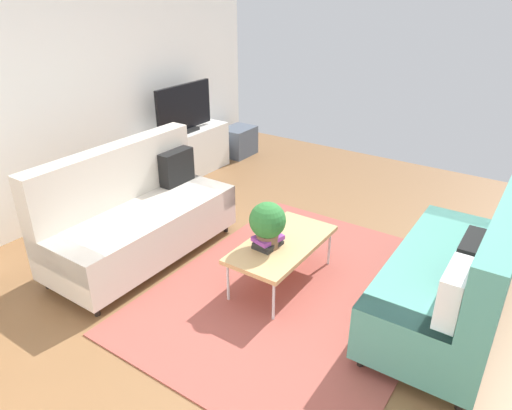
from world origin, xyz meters
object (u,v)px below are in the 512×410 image
(table_book_0, at_px, (268,245))
(tv, at_px, (184,109))
(couch_green, at_px, (458,276))
(coffee_table, at_px, (282,245))
(bottle_0, at_px, (165,133))
(vase_0, at_px, (151,137))
(tv_console, at_px, (186,154))
(storage_trunk, at_px, (238,141))
(potted_plant, at_px, (268,223))
(couch_beige, at_px, (138,215))
(bottle_1, at_px, (170,131))

(table_book_0, bearing_deg, tv, 55.98)
(tv, height_order, table_book_0, tv)
(couch_green, relative_size, tv, 1.91)
(tv, bearing_deg, coffee_table, -121.07)
(bottle_0, bearing_deg, table_book_0, -116.89)
(table_book_0, xyz_separation_m, vase_0, (1.03, 2.46, 0.27))
(tv_console, height_order, storage_trunk, tv_console)
(coffee_table, relative_size, potted_plant, 2.63)
(potted_plant, bearing_deg, bottle_0, 62.96)
(couch_green, distance_m, storage_trunk, 4.44)
(couch_beige, distance_m, tv, 2.19)
(couch_green, relative_size, table_book_0, 7.96)
(storage_trunk, bearing_deg, tv, 175.84)
(vase_0, bearing_deg, bottle_0, -28.04)
(table_book_0, bearing_deg, bottle_1, 61.31)
(couch_beige, bearing_deg, vase_0, -139.15)
(tv_console, relative_size, vase_0, 10.37)
(tv_console, distance_m, table_book_0, 2.90)
(couch_green, distance_m, bottle_1, 3.97)
(couch_beige, xyz_separation_m, tv, (1.87, 1.04, 0.51))
(couch_green, distance_m, potted_plant, 1.56)
(coffee_table, relative_size, vase_0, 8.15)
(potted_plant, bearing_deg, storage_trunk, 40.32)
(vase_0, bearing_deg, tv_console, -4.93)
(couch_beige, distance_m, storage_trunk, 3.12)
(tv, xyz_separation_m, bottle_0, (-0.41, -0.02, -0.22))
(couch_green, distance_m, coffee_table, 1.45)
(couch_green, xyz_separation_m, bottle_0, (0.79, 3.86, 0.29))
(storage_trunk, relative_size, bottle_0, 2.74)
(storage_trunk, distance_m, bottle_1, 1.51)
(couch_beige, xyz_separation_m, storage_trunk, (2.97, 0.96, -0.22))
(tv, relative_size, potted_plant, 2.39)
(couch_beige, bearing_deg, coffee_table, 105.39)
(potted_plant, relative_size, bottle_0, 2.20)
(tv_console, distance_m, potted_plant, 2.92)
(table_book_0, distance_m, bottle_1, 2.72)
(potted_plant, bearing_deg, couch_beige, 100.34)
(couch_beige, distance_m, table_book_0, 1.38)
(vase_0, bearing_deg, coffee_table, -109.61)
(storage_trunk, bearing_deg, potted_plant, -139.68)
(coffee_table, height_order, potted_plant, potted_plant)
(potted_plant, bearing_deg, bottle_1, 61.17)
(potted_plant, height_order, bottle_1, potted_plant)
(coffee_table, bearing_deg, tv, 58.93)
(couch_beige, relative_size, potted_plant, 4.55)
(couch_beige, bearing_deg, tv, -150.80)
(tv, relative_size, storage_trunk, 1.92)
(vase_0, bearing_deg, storage_trunk, -5.10)
(table_book_0, bearing_deg, vase_0, 67.22)
(coffee_table, bearing_deg, table_book_0, 153.28)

